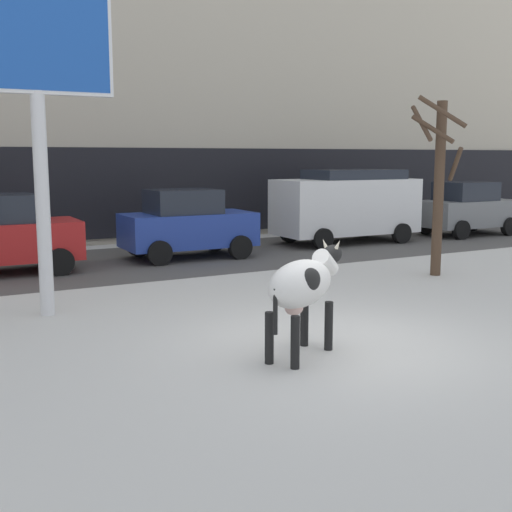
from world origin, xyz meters
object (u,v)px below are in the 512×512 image
Objects in this scene: car_white_van at (347,204)px; pedestrian_near_billboard at (201,214)px; billboard at (35,58)px; bare_tree_right_lot at (438,179)px; car_grey_hatchback at (467,209)px; car_red_hatchback at (0,235)px; cow_holstein at (303,285)px; car_blue_hatchback at (187,224)px.

car_white_van is 4.72m from pedestrian_near_billboard.
pedestrian_near_billboard is at bearing 51.08° from billboard.
bare_tree_right_lot is (8.62, -0.40, -2.09)m from billboard.
car_white_van is at bearing -35.82° from pedestrian_near_billboard.
billboard is at bearing -162.09° from car_grey_hatchback.
billboard is at bearing -88.23° from car_red_hatchback.
cow_holstein is at bearing -129.35° from car_white_van.
bare_tree_right_lot is at bearing -52.52° from car_blue_hatchback.
car_grey_hatchback is (10.62, 0.13, 0.00)m from car_blue_hatchback.
car_blue_hatchback is at bearing 127.48° from bare_tree_right_lot.
car_red_hatchback is at bearing -177.82° from car_blue_hatchback.
billboard is 1.58× the size of car_blue_hatchback.
pedestrian_near_billboard is at bearing 60.30° from car_blue_hatchback.
cow_holstein is at bearing -102.82° from car_blue_hatchback.
billboard is 1.58× the size of car_red_hatchback.
billboard reaches higher than bare_tree_right_lot.
car_blue_hatchback is at bearing 2.18° from car_red_hatchback.
billboard is at bearing 177.33° from bare_tree_right_lot.
billboard is 16.38m from car_grey_hatchback.
billboard is 8.88m from bare_tree_right_lot.
car_red_hatchback and car_grey_hatchback have the same top height.
pedestrian_near_billboard is (-3.81, 2.75, -0.36)m from car_white_van.
car_blue_hatchback reaches higher than cow_holstein.
cow_holstein is at bearing -107.69° from pedestrian_near_billboard.
car_red_hatchback is at bearing -176.40° from car_white_van.
car_white_van is at bearing 50.65° from cow_holstein.
car_grey_hatchback is 9.30m from pedestrian_near_billboard.
bare_tree_right_lot is at bearing -141.20° from car_grey_hatchback.
car_red_hatchback is 0.87× the size of bare_tree_right_lot.
car_grey_hatchback is 2.04× the size of pedestrian_near_billboard.
billboard is at bearing -128.92° from pedestrian_near_billboard.
car_white_van is 4.98m from car_grey_hatchback.
billboard is at bearing -134.03° from car_blue_hatchback.
car_red_hatchback is at bearing 91.77° from billboard.
car_white_van reaches higher than car_blue_hatchback.
cow_holstein is at bearing -148.44° from bare_tree_right_lot.
car_red_hatchback is 10.46m from car_white_van.
car_grey_hatchback is at bearing 0.72° from car_blue_hatchback.
car_red_hatchback is 0.76× the size of car_white_van.
car_white_van reaches higher than cow_holstein.
car_white_van reaches higher than car_red_hatchback.
cow_holstein is 12.72m from pedestrian_near_billboard.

